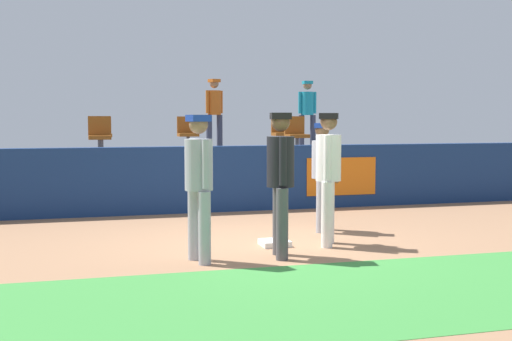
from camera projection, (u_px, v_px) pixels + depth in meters
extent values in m
plane|color=#936B4C|center=(272.00, 245.00, 9.23)|extent=(60.00, 60.00, 0.00)
cube|color=#388438|center=(347.00, 294.00, 6.64)|extent=(18.00, 2.80, 0.01)
cube|color=white|center=(275.00, 243.00, 9.21)|extent=(0.40, 0.40, 0.08)
cylinder|color=white|center=(329.00, 211.00, 9.38)|extent=(0.16, 0.16, 0.93)
cylinder|color=white|center=(327.00, 215.00, 9.05)|extent=(0.16, 0.16, 0.93)
cylinder|color=white|center=(328.00, 158.00, 9.15)|extent=(0.48, 0.48, 0.65)
sphere|color=brown|center=(329.00, 122.00, 9.11)|extent=(0.24, 0.24, 0.24)
cube|color=black|center=(329.00, 116.00, 9.10)|extent=(0.34, 0.34, 0.08)
cylinder|color=white|center=(330.00, 155.00, 9.36)|extent=(0.09, 0.09, 0.61)
cylinder|color=white|center=(327.00, 157.00, 8.94)|extent=(0.09, 0.09, 0.61)
ellipsoid|color=brown|center=(337.00, 174.00, 9.36)|extent=(0.20, 0.23, 0.28)
cylinder|color=#9EA3AD|center=(194.00, 224.00, 8.27)|extent=(0.16, 0.16, 0.91)
cylinder|color=#9EA3AD|center=(205.00, 228.00, 7.98)|extent=(0.16, 0.16, 0.91)
cylinder|color=#9EA3AD|center=(199.00, 165.00, 8.07)|extent=(0.42, 0.42, 0.64)
sphere|color=#8C6647|center=(198.00, 124.00, 8.03)|extent=(0.24, 0.24, 0.24)
cube|color=#193899|center=(198.00, 118.00, 8.02)|extent=(0.30, 0.30, 0.08)
cylinder|color=#9EA3AD|center=(192.00, 162.00, 8.25)|extent=(0.09, 0.09, 0.60)
cylinder|color=#9EA3AD|center=(206.00, 164.00, 7.88)|extent=(0.09, 0.09, 0.60)
cylinder|color=#9EA3AD|center=(322.00, 203.00, 10.54)|extent=(0.15, 0.15, 0.85)
cylinder|color=#9EA3AD|center=(321.00, 206.00, 10.24)|extent=(0.15, 0.15, 0.85)
cylinder|color=#9EA3AD|center=(322.00, 160.00, 10.33)|extent=(0.44, 0.44, 0.60)
sphere|color=brown|center=(322.00, 130.00, 10.29)|extent=(0.22, 0.22, 0.22)
cube|color=#193899|center=(322.00, 126.00, 10.29)|extent=(0.31, 0.31, 0.08)
cylinder|color=#9EA3AD|center=(323.00, 158.00, 10.52)|extent=(0.09, 0.09, 0.56)
cylinder|color=#9EA3AD|center=(321.00, 159.00, 10.13)|extent=(0.09, 0.09, 0.56)
cylinder|color=#4C4C51|center=(278.00, 220.00, 8.58)|extent=(0.16, 0.16, 0.93)
cylinder|color=#4C4C51|center=(282.00, 224.00, 8.24)|extent=(0.16, 0.16, 0.93)
cylinder|color=black|center=(280.00, 162.00, 8.35)|extent=(0.41, 0.41, 0.65)
sphere|color=brown|center=(281.00, 122.00, 8.31)|extent=(0.24, 0.24, 0.24)
cube|color=black|center=(281.00, 116.00, 8.30)|extent=(0.29, 0.29, 0.08)
cylinder|color=black|center=(278.00, 159.00, 8.56)|extent=(0.09, 0.09, 0.61)
cylinder|color=black|center=(283.00, 161.00, 8.13)|extent=(0.09, 0.09, 0.61)
cube|color=navy|center=(219.00, 179.00, 12.58)|extent=(18.00, 0.24, 1.28)
cube|color=orange|center=(341.00, 176.00, 13.13)|extent=(1.50, 0.02, 0.77)
cube|color=#59595E|center=(196.00, 174.00, 15.06)|extent=(18.00, 4.80, 1.02)
cylinder|color=#4C4C51|center=(297.00, 145.00, 14.40)|extent=(0.08, 0.08, 0.40)
cube|color=#8C4714|center=(297.00, 136.00, 14.38)|extent=(0.46, 0.44, 0.08)
cube|color=#8C4714|center=(294.00, 125.00, 14.55)|extent=(0.46, 0.06, 0.40)
cylinder|color=#4C4C51|center=(102.00, 144.00, 15.02)|extent=(0.08, 0.08, 0.40)
cube|color=#8C4714|center=(102.00, 135.00, 15.00)|extent=(0.46, 0.44, 0.08)
cube|color=#8C4714|center=(101.00, 125.00, 15.16)|extent=(0.46, 0.06, 0.40)
cylinder|color=#4C4C51|center=(100.00, 147.00, 13.26)|extent=(0.08, 0.08, 0.40)
cube|color=#8C4714|center=(100.00, 138.00, 13.24)|extent=(0.45, 0.44, 0.08)
cube|color=#8C4714|center=(99.00, 126.00, 13.41)|extent=(0.45, 0.06, 0.40)
cylinder|color=#4C4C51|center=(282.00, 142.00, 16.19)|extent=(0.08, 0.08, 0.40)
cube|color=#8C4714|center=(282.00, 134.00, 16.17)|extent=(0.44, 0.44, 0.08)
cube|color=#8C4714|center=(280.00, 124.00, 16.33)|extent=(0.44, 0.06, 0.40)
cylinder|color=#4C4C51|center=(188.00, 143.00, 15.56)|extent=(0.08, 0.08, 0.40)
cube|color=#8C4714|center=(188.00, 135.00, 15.54)|extent=(0.47, 0.44, 0.08)
cube|color=#8C4714|center=(187.00, 125.00, 15.70)|extent=(0.47, 0.06, 0.40)
cylinder|color=#33384C|center=(220.00, 132.00, 16.78)|extent=(0.15, 0.15, 0.89)
cylinder|color=#33384C|center=(209.00, 132.00, 16.59)|extent=(0.15, 0.15, 0.89)
cylinder|color=#BF5919|center=(214.00, 103.00, 16.63)|extent=(0.44, 0.44, 0.62)
sphere|color=#8C6647|center=(214.00, 84.00, 16.59)|extent=(0.23, 0.23, 0.23)
cube|color=#BF5919|center=(214.00, 81.00, 16.58)|extent=(0.31, 0.31, 0.08)
cylinder|color=#BF5919|center=(221.00, 102.00, 16.75)|extent=(0.09, 0.09, 0.58)
cylinder|color=#BF5919|center=(207.00, 102.00, 16.50)|extent=(0.09, 0.09, 0.58)
cylinder|color=#33384C|center=(313.00, 131.00, 17.56)|extent=(0.15, 0.15, 0.89)
cylinder|color=#33384C|center=(301.00, 131.00, 17.49)|extent=(0.15, 0.15, 0.89)
cylinder|color=teal|center=(307.00, 103.00, 17.47)|extent=(0.36, 0.36, 0.62)
sphere|color=#8C6647|center=(307.00, 85.00, 17.43)|extent=(0.23, 0.23, 0.23)
cube|color=teal|center=(307.00, 83.00, 17.42)|extent=(0.26, 0.26, 0.08)
cylinder|color=teal|center=(315.00, 103.00, 17.51)|extent=(0.09, 0.09, 0.58)
cylinder|color=teal|center=(300.00, 103.00, 17.42)|extent=(0.09, 0.09, 0.58)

